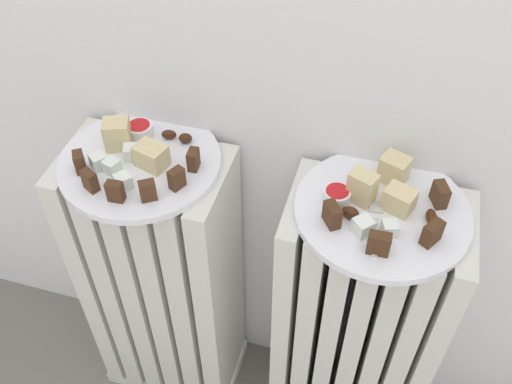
{
  "coord_description": "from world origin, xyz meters",
  "views": [
    {
      "loc": [
        0.17,
        -0.32,
        1.28
      ],
      "look_at": [
        0.0,
        0.28,
        0.65
      ],
      "focal_mm": 40.01,
      "sensor_mm": 36.0,
      "label": 1
    }
  ],
  "objects_px": {
    "plate_left": "(140,162)",
    "jam_bowl_left": "(140,130)",
    "radiator_left": "(165,285)",
    "jam_bowl_right": "(337,195)",
    "fork": "(376,224)",
    "radiator_right": "(354,331)",
    "plate_right": "(382,211)"
  },
  "relations": [
    {
      "from": "radiator_left",
      "to": "plate_left",
      "type": "xyz_separation_m",
      "value": [
        0.0,
        0.0,
        0.34
      ]
    },
    {
      "from": "plate_left",
      "to": "plate_right",
      "type": "xyz_separation_m",
      "value": [
        0.39,
        0.0,
        0.0
      ]
    },
    {
      "from": "fork",
      "to": "jam_bowl_right",
      "type": "bearing_deg",
      "value": 152.87
    },
    {
      "from": "jam_bowl_left",
      "to": "radiator_right",
      "type": "bearing_deg",
      "value": -7.74
    },
    {
      "from": "jam_bowl_right",
      "to": "fork",
      "type": "bearing_deg",
      "value": -27.13
    },
    {
      "from": "radiator_right",
      "to": "plate_left",
      "type": "bearing_deg",
      "value": 180.0
    },
    {
      "from": "radiator_right",
      "to": "fork",
      "type": "height_order",
      "value": "fork"
    },
    {
      "from": "jam_bowl_left",
      "to": "jam_bowl_right",
      "type": "relative_size",
      "value": 1.05
    },
    {
      "from": "radiator_left",
      "to": "plate_right",
      "type": "relative_size",
      "value": 2.53
    },
    {
      "from": "radiator_right",
      "to": "plate_right",
      "type": "xyz_separation_m",
      "value": [
        0.0,
        0.0,
        0.34
      ]
    },
    {
      "from": "radiator_right",
      "to": "plate_left",
      "type": "xyz_separation_m",
      "value": [
        -0.39,
        0.0,
        0.34
      ]
    },
    {
      "from": "radiator_left",
      "to": "jam_bowl_right",
      "type": "xyz_separation_m",
      "value": [
        0.32,
        -0.0,
        0.36
      ]
    },
    {
      "from": "jam_bowl_right",
      "to": "plate_left",
      "type": "bearing_deg",
      "value": 179.53
    },
    {
      "from": "radiator_right",
      "to": "fork",
      "type": "relative_size",
      "value": 6.19
    },
    {
      "from": "radiator_left",
      "to": "jam_bowl_left",
      "type": "bearing_deg",
      "value": 111.98
    },
    {
      "from": "plate_left",
      "to": "jam_bowl_left",
      "type": "xyz_separation_m",
      "value": [
        -0.02,
        0.06,
        0.02
      ]
    },
    {
      "from": "plate_left",
      "to": "fork",
      "type": "relative_size",
      "value": 2.45
    },
    {
      "from": "plate_left",
      "to": "fork",
      "type": "distance_m",
      "value": 0.38
    },
    {
      "from": "plate_right",
      "to": "jam_bowl_left",
      "type": "xyz_separation_m",
      "value": [
        -0.41,
        0.06,
        0.02
      ]
    },
    {
      "from": "radiator_left",
      "to": "radiator_right",
      "type": "bearing_deg",
      "value": -0.0
    },
    {
      "from": "radiator_left",
      "to": "plate_right",
      "type": "distance_m",
      "value": 0.51
    },
    {
      "from": "plate_left",
      "to": "jam_bowl_left",
      "type": "height_order",
      "value": "jam_bowl_left"
    },
    {
      "from": "plate_left",
      "to": "jam_bowl_right",
      "type": "height_order",
      "value": "jam_bowl_right"
    },
    {
      "from": "plate_right",
      "to": "radiator_right",
      "type": "bearing_deg",
      "value": -104.04
    },
    {
      "from": "radiator_left",
      "to": "plate_right",
      "type": "height_order",
      "value": "plate_right"
    },
    {
      "from": "jam_bowl_left",
      "to": "fork",
      "type": "relative_size",
      "value": 0.41
    },
    {
      "from": "radiator_right",
      "to": "radiator_left",
      "type": "bearing_deg",
      "value": 180.0
    },
    {
      "from": "radiator_left",
      "to": "jam_bowl_right",
      "type": "height_order",
      "value": "jam_bowl_right"
    },
    {
      "from": "radiator_right",
      "to": "jam_bowl_left",
      "type": "distance_m",
      "value": 0.55
    },
    {
      "from": "radiator_left",
      "to": "plate_right",
      "type": "bearing_deg",
      "value": 0.0
    },
    {
      "from": "jam_bowl_left",
      "to": "fork",
      "type": "height_order",
      "value": "jam_bowl_left"
    },
    {
      "from": "plate_left",
      "to": "fork",
      "type": "height_order",
      "value": "fork"
    }
  ]
}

